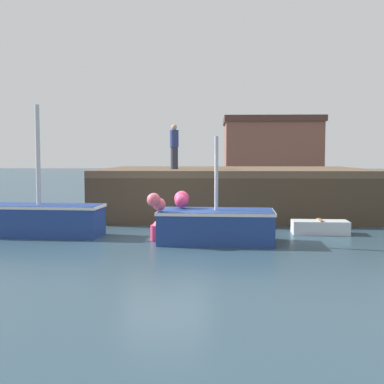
# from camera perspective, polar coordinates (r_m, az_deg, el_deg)

# --- Properties ---
(ground) EXTENTS (120.00, 160.00, 0.10)m
(ground) POSITION_cam_1_polar(r_m,az_deg,el_deg) (14.75, -3.13, -5.41)
(ground) COLOR #2D4756
(pier) EXTENTS (10.47, 7.53, 1.88)m
(pier) POSITION_cam_1_polar(r_m,az_deg,el_deg) (20.20, 4.71, 1.71)
(pier) COLOR brown
(pier) RESTS_ON ground
(fishing_boat_near_left) EXTENTS (3.85, 1.51, 3.89)m
(fishing_boat_near_left) POSITION_cam_1_polar(r_m,az_deg,el_deg) (15.70, -16.87, -2.88)
(fishing_boat_near_left) COLOR navy
(fishing_boat_near_left) RESTS_ON ground
(fishing_boat_near_right) EXTENTS (3.45, 1.75, 2.92)m
(fishing_boat_near_right) POSITION_cam_1_polar(r_m,az_deg,el_deg) (13.90, 2.53, -3.61)
(fishing_boat_near_right) COLOR navy
(fishing_boat_near_right) RESTS_ON ground
(rowboat) EXTENTS (1.71, 0.82, 0.45)m
(rowboat) POSITION_cam_1_polar(r_m,az_deg,el_deg) (15.97, 14.26, -3.87)
(rowboat) COLOR silver
(rowboat) RESTS_ON ground
(dockworker) EXTENTS (0.34, 0.34, 1.72)m
(dockworker) POSITION_cam_1_polar(r_m,az_deg,el_deg) (19.61, -2.02, 5.15)
(dockworker) COLOR #2D3342
(dockworker) RESTS_ON pier
(warehouse) EXTENTS (8.15, 6.60, 5.64)m
(warehouse) POSITION_cam_1_polar(r_m,az_deg,el_deg) (44.02, 8.90, 4.66)
(warehouse) COLOR brown
(warehouse) RESTS_ON ground
(mooring_buoy_foreground) EXTENTS (0.51, 0.51, 0.69)m
(mooring_buoy_foreground) POSITION_cam_1_polar(r_m,az_deg,el_deg) (14.35, -3.71, -4.23)
(mooring_buoy_foreground) COLOR #DB3866
(mooring_buoy_foreground) RESTS_ON ground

